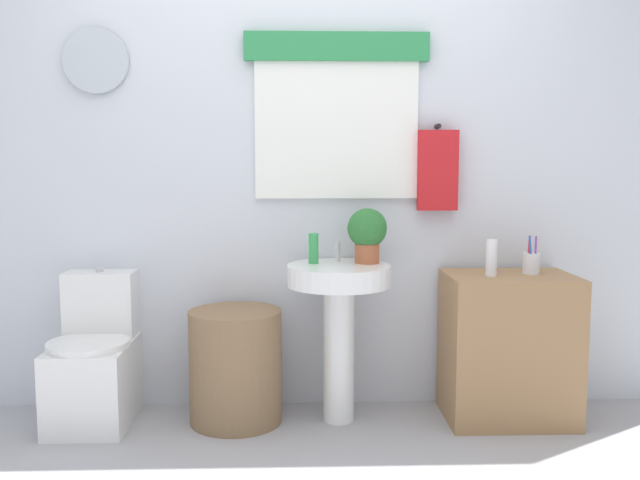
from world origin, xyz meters
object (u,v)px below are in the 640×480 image
Objects in this scene: lotion_bottle at (491,258)px; toothbrush_cup at (531,263)px; toilet at (95,365)px; laundry_hamper at (236,366)px; potted_plant at (367,232)px; soap_bottle at (313,248)px; wooden_cabinet at (508,347)px; pedestal_sink at (339,305)px.

lotion_bottle is 0.95× the size of toothbrush_cup.
lotion_bottle is (1.90, -0.07, 0.52)m from toilet.
toilet reaches higher than laundry_hamper.
laundry_hamper is 3.13× the size of lotion_bottle.
potted_plant is 0.81m from toothbrush_cup.
lotion_bottle is (0.58, -0.10, -0.11)m from potted_plant.
soap_bottle is 0.84× the size of lotion_bottle.
wooden_cabinet reaches higher than laundry_hamper.
pedestal_sink is 4.13× the size of toothbrush_cup.
pedestal_sink is 0.38m from potted_plant.
toothbrush_cup is (1.43, 0.02, 0.49)m from laundry_hamper.
toilet is at bearing 178.40° from pedestal_sink.
lotion_bottle is at bearing -159.38° from wooden_cabinet.
potted_plant reaches higher than laundry_hamper.
wooden_cabinet is at bearing -169.40° from toothbrush_cup.
laundry_hamper is at bearing -179.20° from toothbrush_cup.
lotion_bottle reaches higher than pedestal_sink.
toilet is 1.02× the size of wooden_cabinet.
soap_bottle is 0.85m from lotion_bottle.
toothbrush_cup is at bearing 0.80° from laundry_hamper.
soap_bottle reaches higher than lotion_bottle.
lotion_bottle is at bearing -6.11° from soap_bottle.
soap_bottle is 0.27m from potted_plant.
wooden_cabinet is 0.46m from lotion_bottle.
pedestal_sink reaches higher than laundry_hamper.
potted_plant is (0.26, 0.01, 0.08)m from soap_bottle.
wooden_cabinet is 0.89m from potted_plant.
laundry_hamper is 1.33m from wooden_cabinet.
pedestal_sink is at bearing -156.80° from potted_plant.
potted_plant is at bearing 23.20° from pedestal_sink.
pedestal_sink is 1.07× the size of wooden_cabinet.
pedestal_sink is 4.37× the size of lotion_bottle.
pedestal_sink is at bearing 176.82° from lotion_bottle.
toothbrush_cup is (2.11, -0.01, 0.49)m from toilet.
soap_bottle reaches higher than wooden_cabinet.
toilet is at bearing 179.65° from toothbrush_cup.
soap_bottle is at bearing 7.55° from laundry_hamper.
lotion_bottle reaches higher than wooden_cabinet.
soap_bottle reaches higher than toothbrush_cup.
lotion_bottle is (0.72, -0.04, 0.23)m from pedestal_sink.
potted_plant is at bearing 170.23° from lotion_bottle.
potted_plant is 1.44× the size of toothbrush_cup.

